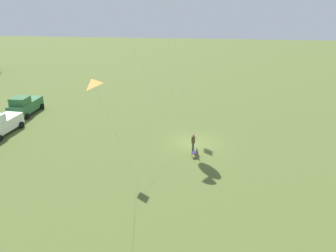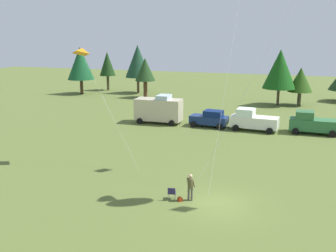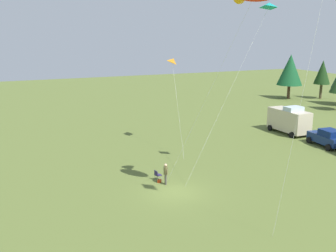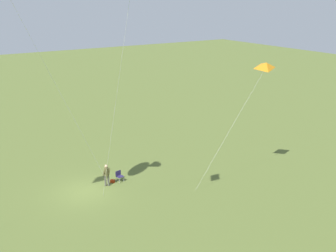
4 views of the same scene
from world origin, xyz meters
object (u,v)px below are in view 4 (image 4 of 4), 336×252
at_px(backpack_on_grass, 113,181).
at_px(kite_delta_orange, 266,66).
at_px(person_kite_flyer, 107,174).
at_px(folding_chair, 119,175).

distance_m(backpack_on_grass, kite_delta_orange, 14.33).
height_order(person_kite_flyer, kite_delta_orange, kite_delta_orange).
relative_size(person_kite_flyer, kite_delta_orange, 0.19).
bearing_deg(backpack_on_grass, folding_chair, 175.21).
bearing_deg(person_kite_flyer, backpack_on_grass, 130.56).
bearing_deg(person_kite_flyer, kite_delta_orange, 75.83).
xyz_separation_m(person_kite_flyer, folding_chair, (-1.15, -0.26, -0.53)).
relative_size(folding_chair, backpack_on_grass, 2.56).
relative_size(person_kite_flyer, folding_chair, 2.12).
distance_m(folding_chair, backpack_on_grass, 0.68).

